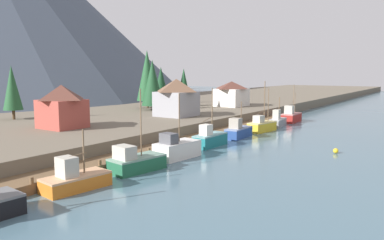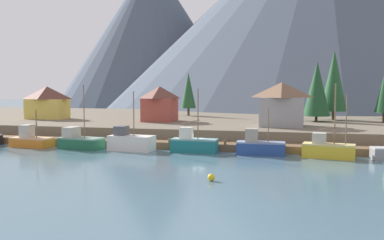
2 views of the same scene
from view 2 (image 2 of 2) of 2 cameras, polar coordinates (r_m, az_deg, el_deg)
The scene contains 18 objects.
ground_plane at distance 77.42m, azimuth 3.91°, elevation -2.43°, with size 400.00×400.00×1.00m, color #476675.
dock at distance 59.75m, azimuth 1.04°, elevation -3.51°, with size 80.00×4.00×1.60m.
shoreline_bank at distance 89.04m, azimuth 5.20°, elevation -0.41°, with size 400.00×56.00×2.50m, color #665B4C.
mountain_west_peak at distance 201.93m, azimuth -5.54°, elevation 11.89°, with size 89.69×89.69×69.88m, color #475160.
mountain_central_peak at distance 189.06m, azimuth 17.45°, elevation 14.74°, with size 182.48×182.48×86.32m, color #475160.
fishing_boat_orange at distance 66.23m, azimuth -21.33°, elevation -2.61°, with size 6.52×3.50×5.62m.
fishing_boat_green at distance 61.85m, azimuth -15.25°, elevation -2.85°, with size 6.62×3.82×9.18m.
fishing_boat_white at distance 58.63m, azimuth -8.46°, elevation -3.00°, with size 6.50×3.50×8.33m.
fishing_boat_teal at distance 56.48m, azimuth 0.20°, elevation -3.31°, with size 6.29×2.43×8.68m.
fishing_boat_blue at distance 55.08m, azimuth 9.27°, elevation -3.56°, with size 6.34×2.54×6.07m.
fishing_boat_yellow at distance 54.71m, azimuth 18.22°, elevation -3.83°, with size 6.57×3.42×9.35m.
house_yellow at distance 88.92m, azimuth -19.36°, elevation 2.33°, with size 8.17×4.78×6.57m.
house_grey at distance 69.26m, azimuth 12.27°, elevation 2.21°, with size 7.22×6.83×7.22m.
house_red at distance 77.89m, azimuth -4.47°, elevation 2.30°, with size 5.85×6.30×6.58m.
conifer_near_left at distance 92.95m, azimuth -0.49°, elevation 4.11°, with size 3.37×3.37×9.73m.
conifer_near_right at distance 85.42m, azimuth 19.00°, elevation 5.17°, with size 5.08×5.08×13.64m.
conifer_mid_right at distance 80.62m, azimuth 16.86°, elevation 4.16°, with size 4.98×4.98×11.23m.
channel_buoy at distance 39.37m, azimuth 2.67°, elevation -7.92°, with size 0.70×0.70×0.70m, color gold.
Camera 2 is at (12.72, -55.80, 8.80)m, focal length 38.63 mm.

